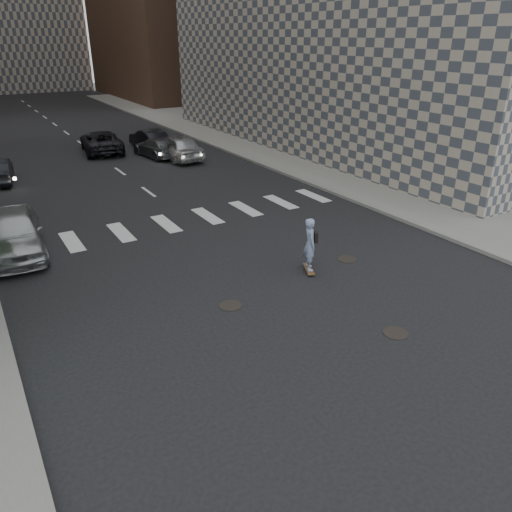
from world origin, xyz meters
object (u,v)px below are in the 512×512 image
at_px(traffic_car_b, 157,147).
at_px(traffic_car_e, 150,139).
at_px(traffic_car_d, 178,147).
at_px(skateboarder, 310,244).
at_px(silver_sedan, 14,233).
at_px(traffic_car_c, 101,142).

distance_m(traffic_car_b, traffic_car_e, 2.68).
distance_m(traffic_car_b, traffic_car_d, 1.77).
relative_size(skateboarder, traffic_car_b, 0.45).
height_order(silver_sedan, traffic_car_b, silver_sedan).
height_order(skateboarder, traffic_car_c, skateboarder).
xyz_separation_m(traffic_car_b, traffic_car_c, (-2.80, 3.26, 0.11)).
height_order(traffic_car_c, traffic_car_e, traffic_car_c).
relative_size(traffic_car_c, traffic_car_e, 1.25).
relative_size(traffic_car_d, traffic_car_e, 1.12).
xyz_separation_m(silver_sedan, traffic_car_c, (7.56, 16.08, -0.10)).
bearing_deg(skateboarder, silver_sedan, 165.64).
height_order(traffic_car_b, traffic_car_c, traffic_car_c).
xyz_separation_m(silver_sedan, traffic_car_d, (11.29, 11.33, -0.03)).
relative_size(traffic_car_b, traffic_car_d, 0.91).
xyz_separation_m(traffic_car_d, traffic_car_e, (-0.46, 4.13, -0.11)).
xyz_separation_m(skateboarder, traffic_car_d, (2.79, 18.20, -0.21)).
distance_m(traffic_car_c, traffic_car_e, 3.33).
xyz_separation_m(silver_sedan, traffic_car_e, (10.83, 15.46, -0.14)).
bearing_deg(skateboarder, traffic_car_e, 108.63).
distance_m(silver_sedan, traffic_car_e, 18.87).
bearing_deg(traffic_car_d, silver_sedan, 44.08).
relative_size(skateboarder, traffic_car_c, 0.37).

